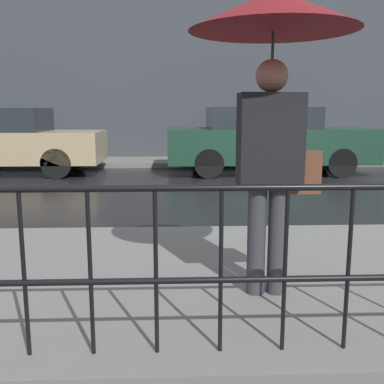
{
  "coord_description": "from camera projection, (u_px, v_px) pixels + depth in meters",
  "views": [
    {
      "loc": [
        -1.49,
        -8.28,
        1.45
      ],
      "look_at": [
        -1.23,
        -1.94,
        0.3
      ],
      "focal_mm": 42.0,
      "sensor_mm": 36.0,
      "label": 1
    }
  ],
  "objects": [
    {
      "name": "ground_plane",
      "position": [
        253.0,
        189.0,
        8.45
      ],
      "size": [
        80.0,
        80.0,
        0.0
      ],
      "primitive_type": "plane",
      "color": "black"
    },
    {
      "name": "sidewalk_near",
      "position": [
        349.0,
        276.0,
        3.82
      ],
      "size": [
        28.0,
        3.01,
        0.12
      ],
      "color": "slate",
      "rests_on": "ground_plane"
    },
    {
      "name": "sidewalk_far",
      "position": [
        228.0,
        162.0,
        12.45
      ],
      "size": [
        28.0,
        1.75,
        0.12
      ],
      "color": "slate",
      "rests_on": "ground_plane"
    },
    {
      "name": "lane_marking",
      "position": [
        253.0,
        189.0,
        8.45
      ],
      "size": [
        25.2,
        0.12,
        0.01
      ],
      "color": "gold",
      "rests_on": "ground_plane"
    },
    {
      "name": "building_storefront",
      "position": [
        225.0,
        75.0,
        13.03
      ],
      "size": [
        28.0,
        0.3,
        4.93
      ],
      "color": "#383D42",
      "rests_on": "ground_plane"
    },
    {
      "name": "pedestrian",
      "position": [
        273.0,
        52.0,
        3.03
      ],
      "size": [
        1.15,
        1.15,
        2.11
      ],
      "rotation": [
        0.0,
        0.0,
        3.14
      ],
      "color": "#333338",
      "rests_on": "sidewalk_near"
    },
    {
      "name": "car_tan",
      "position": [
        0.0,
        141.0,
        10.3
      ],
      "size": [
        4.55,
        1.73,
        1.51
      ],
      "color": "tan",
      "rests_on": "ground_plane"
    },
    {
      "name": "car_dark_green",
      "position": [
        266.0,
        139.0,
        10.54
      ],
      "size": [
        4.7,
        1.92,
        1.53
      ],
      "color": "#193828",
      "rests_on": "ground_plane"
    }
  ]
}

